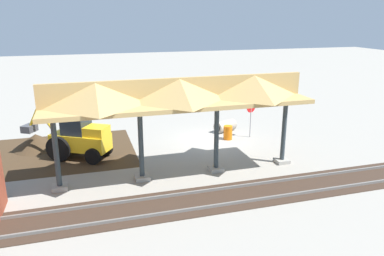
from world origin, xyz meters
name	(u,v)px	position (x,y,z in m)	size (l,w,h in m)	color
ground_plane	(212,140)	(0.00, 0.00, 0.00)	(120.00, 120.00, 0.00)	gray
dirt_work_zone	(59,153)	(9.37, -0.36, 0.00)	(8.59, 7.00, 0.01)	#42301E
platform_canopy	(179,93)	(3.40, 4.70, 4.16)	(12.62, 3.20, 4.90)	#9E998E
rail_tracks	(269,191)	(0.00, 7.63, 0.03)	(60.00, 2.58, 0.15)	slate
stop_sign	(251,111)	(-2.56, 0.10, 1.75)	(0.72, 0.29, 2.42)	gray
backhoe	(78,136)	(8.20, 0.80, 1.27)	(4.96, 3.66, 2.82)	yellow
dirt_mound	(37,148)	(10.66, -1.60, 0.00)	(5.51, 5.51, 1.77)	#42301E
concrete_pipe	(225,126)	(-1.45, -1.51, 0.39)	(1.67, 1.32, 0.79)	#9E9384
traffic_barrel	(228,133)	(-1.00, 0.13, 0.45)	(0.56, 0.56, 0.90)	orange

